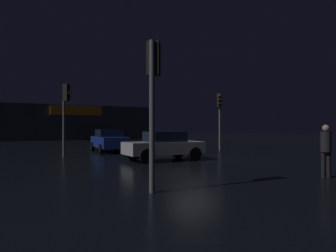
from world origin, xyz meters
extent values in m
plane|color=black|center=(0.00, 0.00, 0.00)|extent=(120.00, 120.00, 0.00)
cube|color=#33383D|center=(0.41, 32.89, 2.35)|extent=(21.18, 8.42, 4.70)
cube|color=orange|center=(0.41, 28.53, 3.88)|extent=(6.68, 0.24, 1.05)
cylinder|color=#595B60|center=(5.74, 5.08, 2.10)|extent=(0.16, 0.16, 4.19)
cube|color=black|center=(5.62, 4.98, 3.69)|extent=(0.41, 0.41, 1.00)
sphere|color=red|center=(5.50, 4.87, 3.99)|extent=(0.20, 0.20, 0.20)
sphere|color=black|center=(5.50, 4.87, 3.69)|extent=(0.20, 0.20, 0.20)
sphere|color=black|center=(5.50, 4.87, 3.39)|extent=(0.20, 0.20, 0.20)
cylinder|color=#595B60|center=(-5.50, 4.90, 2.06)|extent=(0.13, 0.13, 4.12)
cube|color=black|center=(-5.38, 4.79, 3.64)|extent=(0.41, 0.41, 0.95)
sphere|color=black|center=(-5.26, 4.69, 3.93)|extent=(0.20, 0.20, 0.20)
sphere|color=orange|center=(-5.26, 4.69, 3.64)|extent=(0.20, 0.20, 0.20)
sphere|color=black|center=(-5.26, 4.69, 3.36)|extent=(0.20, 0.20, 0.20)
cylinder|color=#595B60|center=(-5.37, -6.40, 1.93)|extent=(0.14, 0.14, 3.86)
cube|color=black|center=(-5.27, -6.28, 3.42)|extent=(0.41, 0.40, 0.88)
sphere|color=black|center=(-5.16, -6.16, 3.68)|extent=(0.20, 0.20, 0.20)
sphere|color=black|center=(-5.16, -6.16, 3.42)|extent=(0.20, 0.20, 0.20)
sphere|color=#19D13F|center=(-5.16, -6.16, 3.16)|extent=(0.20, 0.20, 0.20)
cube|color=#B7B7BF|center=(-1.51, 0.31, 0.64)|extent=(3.93, 1.89, 0.60)
cube|color=black|center=(-1.45, 0.30, 1.20)|extent=(1.82, 1.64, 0.51)
cylinder|color=black|center=(-2.82, -0.52, 0.34)|extent=(0.69, 0.24, 0.69)
cylinder|color=black|center=(-2.76, 1.23, 0.34)|extent=(0.69, 0.24, 0.69)
cylinder|color=black|center=(-0.27, -0.62, 0.34)|extent=(0.69, 0.24, 0.69)
cylinder|color=black|center=(-0.20, 1.13, 0.34)|extent=(0.69, 0.24, 0.69)
cube|color=navy|center=(-2.09, 7.21, 0.68)|extent=(2.01, 4.34, 0.72)
cube|color=black|center=(-2.09, 7.21, 1.29)|extent=(1.67, 1.97, 0.50)
cylinder|color=black|center=(-1.34, 5.76, 0.32)|extent=(0.27, 0.65, 0.64)
cylinder|color=black|center=(-3.04, 5.88, 0.32)|extent=(0.27, 0.65, 0.64)
cylinder|color=black|center=(-1.13, 8.54, 0.32)|extent=(0.27, 0.65, 0.64)
cylinder|color=black|center=(-2.84, 8.67, 0.32)|extent=(0.27, 0.65, 0.64)
cylinder|color=black|center=(0.77, -7.02, 0.42)|extent=(0.14, 0.14, 0.84)
cylinder|color=black|center=(0.65, -6.92, 0.42)|extent=(0.14, 0.14, 0.84)
cylinder|color=black|center=(0.71, -6.97, 1.18)|extent=(0.48, 0.48, 0.67)
sphere|color=tan|center=(0.71, -6.97, 1.63)|extent=(0.23, 0.23, 0.23)
camera|label=1|loc=(-8.78, -13.52, 1.63)|focal=33.46mm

